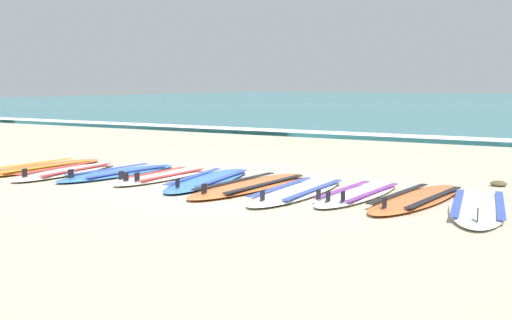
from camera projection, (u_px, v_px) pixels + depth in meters
The scene contains 13 objects.
ground_plane at pixel (219, 189), 8.29m from camera, with size 80.00×80.00×0.00m, color #B7AD93.
wave_foam_strip at pixel (417, 139), 14.91m from camera, with size 80.00×0.84×0.11m, color white.
surfboard_0 at pixel (39, 168), 10.03m from camera, with size 0.68×2.47×0.18m.
surfboard_1 at pixel (66, 171), 9.59m from camera, with size 0.86×2.24×0.18m.
surfboard_2 at pixel (119, 173), 9.45m from camera, with size 0.65×2.22×0.18m.
surfboard_3 at pixel (163, 176), 9.09m from camera, with size 0.50×1.92×0.18m.
surfboard_4 at pixel (208, 180), 8.77m from camera, with size 1.05×2.39×0.18m.
surfboard_5 at pixel (251, 185), 8.32m from camera, with size 0.67×2.48×0.18m.
surfboard_6 at pixel (297, 191), 7.87m from camera, with size 0.75×2.38×0.18m.
surfboard_7 at pixel (358, 194), 7.68m from camera, with size 0.52×2.06×0.18m.
surfboard_8 at pixel (417, 198), 7.37m from camera, with size 0.68×2.31×0.18m.
surfboard_9 at pixel (479, 207), 6.88m from camera, with size 1.06×2.38×0.18m.
seaweed_clump_near_shoreline at pixel (499, 184), 8.45m from camera, with size 0.21×0.16×0.07m, color #4C4228.
Camera 1 is at (4.66, -6.75, 1.32)m, focal length 46.92 mm.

